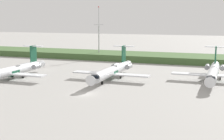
# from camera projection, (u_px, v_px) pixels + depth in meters

# --- Properties ---
(ground_plane) EXTENTS (500.00, 500.00, 0.00)m
(ground_plane) POSITION_uv_depth(u_px,v_px,m) (125.00, 74.00, 102.25)
(ground_plane) COLOR #9E9B96
(grass_berm) EXTENTS (320.00, 20.00, 2.62)m
(grass_berm) POSITION_uv_depth(u_px,v_px,m) (151.00, 57.00, 135.12)
(grass_berm) COLOR #426033
(grass_berm) RESTS_ON ground
(regional_jet_second) EXTENTS (22.81, 31.00, 9.00)m
(regional_jet_second) POSITION_uv_depth(u_px,v_px,m) (13.00, 70.00, 93.16)
(regional_jet_second) COLOR silver
(regional_jet_second) RESTS_ON ground
(regional_jet_third) EXTENTS (22.81, 31.00, 9.00)m
(regional_jet_third) POSITION_uv_depth(u_px,v_px,m) (112.00, 71.00, 92.66)
(regional_jet_third) COLOR silver
(regional_jet_third) RESTS_ON ground
(regional_jet_fourth) EXTENTS (22.81, 31.00, 9.00)m
(regional_jet_fourth) POSITION_uv_depth(u_px,v_px,m) (213.00, 72.00, 90.31)
(regional_jet_fourth) COLOR silver
(regional_jet_fourth) RESTS_ON ground
(antenna_mast) EXTENTS (4.40, 0.50, 22.72)m
(antenna_mast) POSITION_uv_depth(u_px,v_px,m) (99.00, 37.00, 140.64)
(antenna_mast) COLOR #B2B2B7
(antenna_mast) RESTS_ON ground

